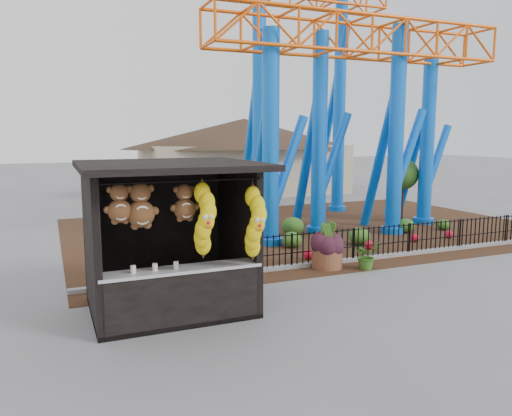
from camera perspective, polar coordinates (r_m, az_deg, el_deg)
name	(u,v)px	position (r m, az deg, el deg)	size (l,w,h in m)	color
ground	(321,307)	(10.98, 7.48, -11.20)	(120.00, 120.00, 0.00)	slate
mulch_bed	(307,229)	(19.62, 5.90, -2.35)	(18.00, 12.00, 0.02)	#331E11
curb	(387,256)	(15.50, 14.78, -5.31)	(18.00, 0.18, 0.12)	gray
prize_booth	(172,240)	(10.29, -9.60, -3.68)	(3.50, 3.40, 3.12)	black
picket_fence	(412,239)	(15.96, 17.42, -3.41)	(12.20, 0.06, 1.00)	black
roller_coaster	(333,61)	(20.22, 8.77, 16.24)	(11.00, 6.37, 10.82)	blue
terracotta_planter	(327,258)	(13.96, 8.10, -5.71)	(0.85, 0.85, 0.56)	brown
planter_foliage	(327,237)	(13.83, 8.15, -3.30)	(0.70, 0.70, 0.64)	#31131F
potted_plant	(366,255)	(14.01, 12.50, -5.31)	(0.70, 0.61, 0.78)	#265218
landscaping	(345,231)	(17.89, 10.16, -2.58)	(7.41, 3.96, 0.65)	#2E581A
pavilion	(244,144)	(31.03, -1.40, 7.35)	(15.00, 15.00, 4.80)	#BFAD8C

